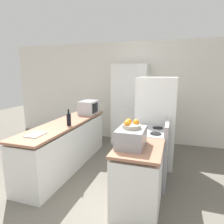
{
  "coord_description": "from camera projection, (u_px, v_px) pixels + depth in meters",
  "views": [
    {
      "loc": [
        1.2,
        -1.88,
        1.83
      ],
      "look_at": [
        0.0,
        1.82,
        1.05
      ],
      "focal_mm": 32.0,
      "sensor_mm": 36.0,
      "label": 1
    }
  ],
  "objects": [
    {
      "name": "ground_plane",
      "position": [
        67.0,
        222.0,
        2.47
      ],
      "size": [
        14.0,
        14.0,
        0.0
      ],
      "primitive_type": "plane",
      "color": "#666056"
    },
    {
      "name": "wall_back",
      "position": [
        129.0,
        92.0,
        5.34
      ],
      "size": [
        7.0,
        0.06,
        2.6
      ],
      "color": "silver",
      "rests_on": "ground_plane"
    },
    {
      "name": "counter_left",
      "position": [
        66.0,
        145.0,
        3.88
      ],
      "size": [
        0.6,
        2.49,
        0.89
      ],
      "color": "silver",
      "rests_on": "ground_plane"
    },
    {
      "name": "counter_right",
      "position": [
        138.0,
        180.0,
        2.63
      ],
      "size": [
        0.6,
        0.82,
        0.89
      ],
      "color": "silver",
      "rests_on": "ground_plane"
    },
    {
      "name": "pantry_cabinet",
      "position": [
        130.0,
        105.0,
        5.07
      ],
      "size": [
        0.86,
        0.57,
        2.02
      ],
      "color": "white",
      "rests_on": "ground_plane"
    },
    {
      "name": "stove",
      "position": [
        148.0,
        155.0,
        3.35
      ],
      "size": [
        0.66,
        0.72,
        1.05
      ],
      "color": "#9E9EA3",
      "rests_on": "ground_plane"
    },
    {
      "name": "refrigerator",
      "position": [
        156.0,
        121.0,
        3.99
      ],
      "size": [
        0.76,
        0.77,
        1.74
      ],
      "color": "white",
      "rests_on": "ground_plane"
    },
    {
      "name": "microwave",
      "position": [
        89.0,
        107.0,
        4.53
      ],
      "size": [
        0.35,
        0.46,
        0.3
      ],
      "color": "#B2B2B7",
      "rests_on": "counter_left"
    },
    {
      "name": "wine_bottle",
      "position": [
        69.0,
        119.0,
        3.54
      ],
      "size": [
        0.08,
        0.08,
        0.29
      ],
      "color": "black",
      "rests_on": "counter_left"
    },
    {
      "name": "toaster_oven",
      "position": [
        131.0,
        137.0,
        2.54
      ],
      "size": [
        0.35,
        0.45,
        0.24
      ],
      "color": "#939399",
      "rests_on": "counter_right"
    },
    {
      "name": "fruit_bowl",
      "position": [
        131.0,
        125.0,
        2.53
      ],
      "size": [
        0.23,
        0.23,
        0.11
      ],
      "color": "#B2A893",
      "rests_on": "toaster_oven"
    },
    {
      "name": "cutting_board",
      "position": [
        36.0,
        135.0,
        3.01
      ],
      "size": [
        0.21,
        0.29,
        0.02
      ],
      "color": "silver",
      "rests_on": "counter_left"
    }
  ]
}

